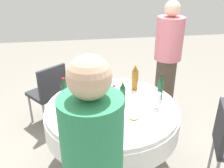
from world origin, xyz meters
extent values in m
plane|color=gray|center=(0.00, 0.00, 0.00)|extent=(10.00, 10.00, 0.00)
cylinder|color=white|center=(0.00, 0.00, 0.72)|extent=(1.31, 1.31, 0.04)
cylinder|color=white|center=(0.00, 0.00, 0.59)|extent=(1.34, 1.34, 0.22)
cylinder|color=slate|center=(0.00, 0.00, 0.24)|extent=(0.14, 0.14, 0.48)
cylinder|color=slate|center=(0.00, 0.00, 0.01)|extent=(0.56, 0.56, 0.03)
cylinder|color=#8C5619|center=(-0.30, -0.32, 0.85)|extent=(0.07, 0.07, 0.22)
cone|color=#8C5619|center=(-0.30, -0.32, 1.00)|extent=(0.06, 0.06, 0.06)
cylinder|color=gold|center=(-0.30, -0.32, 1.03)|extent=(0.03, 0.03, 0.01)
cylinder|color=silver|center=(0.00, 0.13, 0.84)|extent=(0.07, 0.07, 0.20)
cone|color=silver|center=(0.00, 0.13, 0.98)|extent=(0.06, 0.06, 0.07)
cylinder|color=red|center=(0.00, 0.13, 1.02)|extent=(0.03, 0.03, 0.01)
cylinder|color=#194728|center=(-0.10, 0.03, 0.85)|extent=(0.06, 0.06, 0.21)
cone|color=#194728|center=(-0.10, 0.03, 0.98)|extent=(0.05, 0.05, 0.06)
cylinder|color=gold|center=(-0.10, 0.03, 1.02)|extent=(0.03, 0.03, 0.01)
cylinder|color=silver|center=(0.21, 0.42, 0.86)|extent=(0.07, 0.07, 0.23)
cone|color=silver|center=(0.21, 0.42, 1.01)|extent=(0.06, 0.06, 0.08)
cylinder|color=silver|center=(0.21, 0.42, 1.06)|extent=(0.03, 0.03, 0.01)
cylinder|color=#194728|center=(0.46, -0.08, 0.85)|extent=(0.06, 0.06, 0.21)
cone|color=#194728|center=(0.46, -0.08, 0.99)|extent=(0.06, 0.06, 0.07)
cylinder|color=red|center=(0.46, -0.08, 1.03)|extent=(0.03, 0.03, 0.01)
cylinder|color=#194728|center=(-0.51, -0.07, 0.84)|extent=(0.06, 0.06, 0.21)
cone|color=#194728|center=(-0.51, -0.07, 0.98)|extent=(0.05, 0.05, 0.06)
cylinder|color=black|center=(-0.51, -0.07, 1.02)|extent=(0.03, 0.03, 0.01)
cylinder|color=white|center=(0.00, -0.11, 0.74)|extent=(0.06, 0.06, 0.00)
cylinder|color=white|center=(0.00, -0.11, 0.78)|extent=(0.01, 0.01, 0.07)
cylinder|color=white|center=(0.00, -0.11, 0.84)|extent=(0.06, 0.06, 0.06)
cylinder|color=gold|center=(0.00, -0.11, 0.83)|extent=(0.05, 0.05, 0.03)
cylinder|color=white|center=(-0.42, 0.10, 0.74)|extent=(0.06, 0.06, 0.00)
cylinder|color=white|center=(-0.42, 0.10, 0.79)|extent=(0.01, 0.01, 0.08)
cylinder|color=white|center=(-0.42, 0.10, 0.87)|extent=(0.07, 0.07, 0.07)
cylinder|color=white|center=(0.32, 0.26, 0.75)|extent=(0.21, 0.21, 0.02)
ellipsoid|color=tan|center=(0.32, 0.26, 0.77)|extent=(0.09, 0.08, 0.02)
cylinder|color=white|center=(-0.16, 0.26, 0.75)|extent=(0.25, 0.25, 0.02)
ellipsoid|color=tan|center=(-0.16, 0.26, 0.77)|extent=(0.11, 0.10, 0.02)
cylinder|color=white|center=(0.00, -0.43, 0.75)|extent=(0.21, 0.21, 0.02)
ellipsoid|color=#8C9E59|center=(0.00, -0.43, 0.77)|extent=(0.09, 0.08, 0.02)
cylinder|color=white|center=(0.18, 0.02, 0.75)|extent=(0.22, 0.22, 0.02)
cube|color=silver|center=(-0.17, -0.23, 0.74)|extent=(0.17, 0.10, 0.00)
cube|color=white|center=(0.33, -0.38, 0.75)|extent=(0.16, 0.16, 0.02)
cylinder|color=#4C3F33|center=(-0.83, -0.77, 0.45)|extent=(0.26, 0.26, 0.91)
cylinder|color=#D8727F|center=(-0.83, -0.77, 1.18)|extent=(0.34, 0.34, 0.53)
sphere|color=beige|center=(-0.83, -0.77, 1.54)|extent=(0.19, 0.19, 0.19)
cylinder|color=#2D8C59|center=(0.26, 1.04, 1.16)|extent=(0.34, 0.34, 0.53)
sphere|color=#D8AD8C|center=(0.26, 1.04, 1.54)|extent=(0.22, 0.22, 0.22)
cube|color=#2D2D33|center=(-0.95, 0.39, 0.66)|extent=(0.19, 0.39, 0.42)
cylinder|color=gray|center=(-1.03, 0.24, 0.21)|extent=(0.03, 0.03, 0.43)
cube|color=#2D2D33|center=(0.75, -0.92, 0.45)|extent=(0.56, 0.56, 0.04)
cube|color=#2D2D33|center=(0.64, -0.78, 0.66)|extent=(0.34, 0.28, 0.42)
cylinder|color=gray|center=(0.73, -1.16, 0.21)|extent=(0.03, 0.03, 0.43)
cylinder|color=gray|center=(0.99, -0.95, 0.21)|extent=(0.03, 0.03, 0.43)
cylinder|color=gray|center=(0.51, -0.90, 0.21)|extent=(0.03, 0.03, 0.43)
cylinder|color=gray|center=(0.78, -0.69, 0.21)|extent=(0.03, 0.03, 0.43)
camera|label=1|loc=(0.31, 2.11, 2.02)|focal=40.10mm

